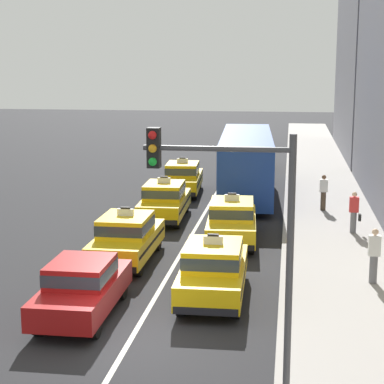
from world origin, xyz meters
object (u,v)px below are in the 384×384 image
(taxi_right_second, at_px, (232,220))
(pedestrian_near_crosswalk, at_px, (354,212))
(taxi_left_third, at_px, (165,200))
(pedestrian_by_storefront, at_px, (323,192))
(taxi_left_fourth, at_px, (183,177))
(sedan_left_nearest, at_px, (82,286))
(taxi_left_second, at_px, (127,237))
(taxi_right_fourth, at_px, (255,155))
(traffic_light_pole, at_px, (239,222))
(taxi_right_nearest, at_px, (213,269))
(pedestrian_mid_block, at_px, (374,255))
(bus_right_third, at_px, (246,161))

(taxi_right_second, height_order, pedestrian_near_crosswalk, taxi_right_second)
(taxi_left_third, height_order, pedestrian_by_storefront, taxi_left_third)
(taxi_left_third, distance_m, taxi_left_fourth, 5.93)
(sedan_left_nearest, distance_m, pedestrian_by_storefront, 15.47)
(taxi_left_second, xyz_separation_m, taxi_right_second, (3.37, 3.02, 0.00))
(taxi_right_fourth, relative_size, traffic_light_pole, 0.84)
(taxi_right_second, bearing_deg, taxi_right_nearest, -89.95)
(taxi_left_fourth, bearing_deg, taxi_left_third, -88.48)
(pedestrian_near_crosswalk, relative_size, pedestrian_mid_block, 0.97)
(pedestrian_near_crosswalk, bearing_deg, traffic_light_pole, -103.97)
(pedestrian_mid_block, bearing_deg, taxi_left_fourth, 120.52)
(taxi_right_second, height_order, traffic_light_pole, traffic_light_pole)
(sedan_left_nearest, height_order, taxi_left_second, taxi_left_second)
(taxi_right_fourth, xyz_separation_m, traffic_light_pole, (1.34, -30.75, 2.94))
(taxi_left_fourth, distance_m, taxi_right_nearest, 15.81)
(bus_right_third, bearing_deg, taxi_left_fourth, 179.71)
(pedestrian_mid_block, bearing_deg, taxi_right_nearest, -160.95)
(taxi_right_fourth, height_order, pedestrian_near_crosswalk, taxi_right_fourth)
(taxi_left_fourth, height_order, pedestrian_mid_block, taxi_left_fourth)
(taxi_right_fourth, bearing_deg, taxi_left_second, -98.60)
(taxi_right_fourth, bearing_deg, taxi_right_nearest, -89.67)
(taxi_right_nearest, height_order, bus_right_third, bus_right_third)
(taxi_left_third, height_order, taxi_right_second, same)
(pedestrian_near_crosswalk, bearing_deg, taxi_left_fourth, 136.67)
(bus_right_third, bearing_deg, taxi_left_third, -118.14)
(bus_right_third, distance_m, pedestrian_near_crosswalk, 9.02)
(taxi_left_third, xyz_separation_m, taxi_right_fourth, (3.10, 15.03, 0.00))
(taxi_left_fourth, xyz_separation_m, pedestrian_by_storefront, (7.09, -3.59, 0.10))
(taxi_left_second, bearing_deg, pedestrian_near_crosswalk, 29.91)
(sedan_left_nearest, xyz_separation_m, traffic_light_pole, (4.55, -4.29, 2.97))
(bus_right_third, relative_size, traffic_light_pole, 2.03)
(sedan_left_nearest, xyz_separation_m, taxi_right_fourth, (3.20, 26.46, 0.03))
(taxi_left_second, distance_m, taxi_right_fourth, 21.61)
(sedan_left_nearest, xyz_separation_m, pedestrian_mid_block, (8.08, 3.56, 0.17))
(taxi_left_second, xyz_separation_m, pedestrian_by_storefront, (7.06, 8.68, 0.10))
(pedestrian_near_crosswalk, relative_size, traffic_light_pole, 0.30)
(taxi_right_nearest, distance_m, taxi_right_fourth, 24.54)
(taxi_right_fourth, xyz_separation_m, pedestrian_near_crosswalk, (4.83, -16.73, 0.10))
(taxi_right_second, height_order, taxi_right_fourth, same)
(taxi_left_second, xyz_separation_m, pedestrian_mid_block, (8.11, -1.53, 0.14))
(taxi_left_third, distance_m, taxi_right_second, 4.64)
(bus_right_third, distance_m, pedestrian_mid_block, 14.63)
(sedan_left_nearest, relative_size, traffic_light_pole, 0.77)
(taxi_right_fourth, bearing_deg, pedestrian_mid_block, -77.98)
(taxi_left_fourth, height_order, taxi_right_fourth, same)
(traffic_light_pole, bearing_deg, taxi_left_second, 115.98)
(taxi_right_fourth, height_order, pedestrian_mid_block, taxi_right_fourth)
(taxi_right_nearest, relative_size, pedestrian_mid_block, 2.69)
(pedestrian_mid_block, bearing_deg, pedestrian_near_crosswalk, 90.44)
(pedestrian_mid_block, bearing_deg, taxi_left_second, 169.28)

